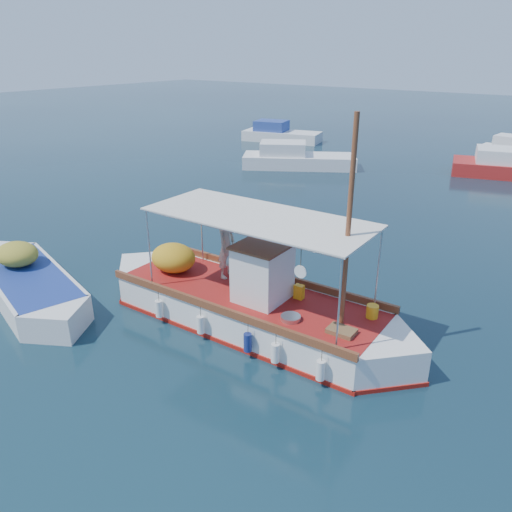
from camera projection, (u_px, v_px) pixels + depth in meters
The scene contains 5 objects.
ground at pixel (275, 316), 14.35m from camera, with size 160.00×160.00×0.00m, color black.
fishing_caique at pixel (246, 305), 13.81m from camera, with size 10.03×3.01×6.12m.
dinghy at pixel (29, 285), 15.34m from camera, with size 6.84×3.28×1.73m.
bg_boat_nw at pixel (296, 160), 31.78m from camera, with size 7.29×5.71×1.80m.
bg_boat_far_w at pixel (280, 135), 40.64m from camera, with size 6.59×3.71×1.80m.
Camera 1 is at (6.99, -10.45, 7.15)m, focal length 35.00 mm.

